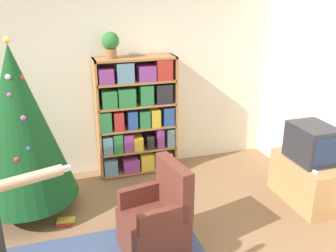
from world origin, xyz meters
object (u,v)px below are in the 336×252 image
Objects in this scene: potted_plant at (110,43)px; armchair at (157,222)px; television at (312,143)px; bookshelf at (137,116)px; christmas_tree at (19,125)px.

armchair is at bearing -86.92° from potted_plant.
television reaches higher than armchair.
bookshelf is 3.01× the size of television.
christmas_tree reaches higher than armchair.
bookshelf is 1.77× the size of armchair.
bookshelf reaches higher than television.
armchair is (1.22, -1.09, -0.76)m from christmas_tree.
christmas_tree is at bearing -155.62° from bookshelf.
television is 0.27× the size of christmas_tree.
christmas_tree is (-1.43, -0.65, 0.25)m from bookshelf.
bookshelf is 4.94× the size of potted_plant.
potted_plant reaches higher than television.
armchair is at bearing -41.69° from christmas_tree.
bookshelf is 1.04m from potted_plant.
armchair is (-1.98, -0.35, -0.44)m from television.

